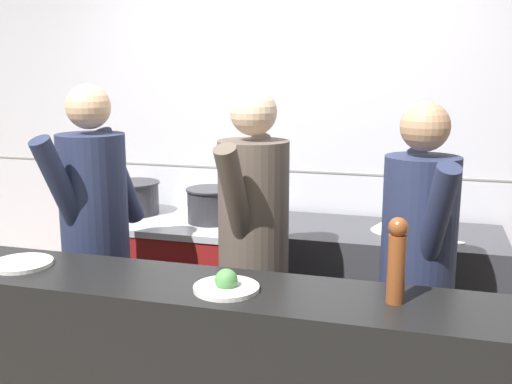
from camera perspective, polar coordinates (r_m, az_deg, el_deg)
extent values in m
cube|color=silver|center=(4.03, 2.52, 4.26)|extent=(8.00, 0.06, 2.60)
cube|color=gray|center=(4.02, 2.40, 2.08)|extent=(8.00, 0.00, 0.01)
cube|color=maroon|center=(4.06, -7.25, -8.73)|extent=(1.12, 0.70, 0.82)
cube|color=#B7BABF|center=(3.93, -7.41, -2.83)|extent=(1.15, 0.71, 0.04)
cube|color=#B7BABF|center=(3.75, -9.32, -9.51)|extent=(1.01, 0.03, 0.10)
cube|color=#38383D|center=(3.75, 11.81, -10.13)|extent=(1.37, 0.65, 0.88)
cylinder|color=#2D2D33|center=(4.09, -11.53, -0.53)|extent=(0.33, 0.33, 0.22)
cylinder|color=#2D2D33|center=(4.07, -11.59, 0.87)|extent=(0.35, 0.35, 0.01)
cylinder|color=#2D2D33|center=(3.80, -4.34, -1.27)|extent=(0.29, 0.29, 0.22)
cylinder|color=#2D2D33|center=(3.78, -4.36, 0.25)|extent=(0.31, 0.31, 0.01)
cone|color=#B7BABF|center=(3.62, 13.24, -2.78)|extent=(0.30, 0.30, 0.11)
cube|color=#B7BABF|center=(3.48, 17.04, -4.40)|extent=(0.27, 0.09, 0.01)
cube|color=black|center=(3.52, 13.98, -3.95)|extent=(0.11, 0.05, 0.02)
cylinder|color=white|center=(2.84, -21.43, -6.36)|extent=(0.27, 0.27, 0.02)
cylinder|color=white|center=(2.37, -2.84, -9.13)|extent=(0.26, 0.26, 0.02)
sphere|color=#4C8C47|center=(2.36, -2.85, -8.39)|extent=(0.09, 0.09, 0.09)
cylinder|color=brown|center=(2.27, 13.21, -7.17)|extent=(0.07, 0.07, 0.26)
sphere|color=brown|center=(2.22, 13.40, -3.28)|extent=(0.07, 0.07, 0.07)
cube|color=black|center=(3.49, -14.57, -12.56)|extent=(0.34, 0.26, 0.82)
cylinder|color=#262D4C|center=(3.26, -15.23, -0.52)|extent=(0.42, 0.42, 0.67)
sphere|color=#D8AD84|center=(3.20, -15.69, 7.83)|extent=(0.23, 0.23, 0.23)
cylinder|color=#262D4C|center=(3.40, -12.86, 1.43)|extent=(0.18, 0.35, 0.56)
cylinder|color=#262D4C|center=(3.11, -17.98, 0.20)|extent=(0.18, 0.35, 0.56)
cube|color=black|center=(3.21, -0.23, -14.48)|extent=(0.32, 0.22, 0.81)
cylinder|color=brown|center=(2.96, -0.24, -1.52)|extent=(0.39, 0.39, 0.67)
sphere|color=beige|center=(2.89, -0.25, 7.63)|extent=(0.23, 0.23, 0.23)
cylinder|color=brown|center=(3.13, 1.21, 0.68)|extent=(0.14, 0.35, 0.56)
cylinder|color=brown|center=(2.76, -1.90, -0.85)|extent=(0.14, 0.35, 0.56)
cube|color=black|center=(3.10, 14.57, -16.09)|extent=(0.34, 0.27, 0.79)
cylinder|color=#262D4C|center=(2.85, 15.30, -3.18)|extent=(0.43, 0.43, 0.65)
sphere|color=tan|center=(2.77, 15.81, 6.01)|extent=(0.22, 0.22, 0.22)
cylinder|color=#262D4C|center=(3.02, 14.21, -0.81)|extent=(0.20, 0.34, 0.54)
cylinder|color=#262D4C|center=(2.64, 16.73, -2.69)|extent=(0.20, 0.34, 0.54)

